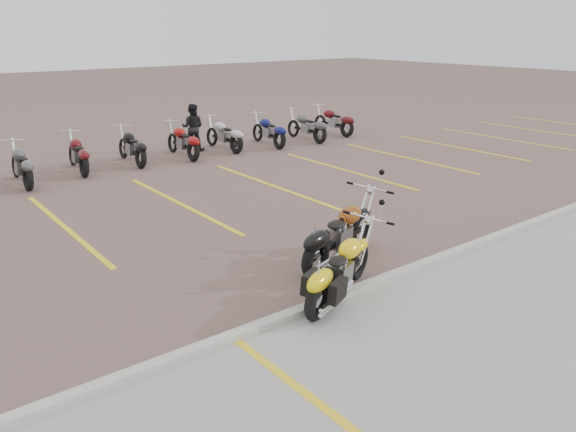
{
  "coord_description": "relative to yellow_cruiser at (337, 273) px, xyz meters",
  "views": [
    {
      "loc": [
        -5.79,
        -7.68,
        4.01
      ],
      "look_at": [
        0.12,
        -0.06,
        0.75
      ],
      "focal_mm": 35.0,
      "sensor_mm": 36.0,
      "label": 1
    }
  ],
  "objects": [
    {
      "name": "curb",
      "position": [
        0.42,
        -0.03,
        -0.39
      ],
      "size": [
        60.0,
        0.18,
        0.12
      ],
      "primitive_type": "cube",
      "color": "#ADAAA3",
      "rests_on": "ground"
    },
    {
      "name": "flame_cruiser",
      "position": [
        0.98,
        1.06,
        0.04
      ],
      "size": [
        2.29,
        0.88,
        0.97
      ],
      "rotation": [
        0.06,
        0.0,
        0.32
      ],
      "color": "black",
      "rests_on": "ground"
    },
    {
      "name": "ground",
      "position": [
        0.42,
        1.97,
        -0.45
      ],
      "size": [
        100.0,
        100.0,
        0.0
      ],
      "primitive_type": "plane",
      "color": "brown",
      "rests_on": "ground"
    },
    {
      "name": "parking_stripes",
      "position": [
        0.42,
        5.97,
        -0.44
      ],
      "size": [
        38.0,
        5.5,
        0.01
      ],
      "primitive_type": null,
      "color": "yellow",
      "rests_on": "ground"
    },
    {
      "name": "person_b",
      "position": [
        3.66,
        11.21,
        0.34
      ],
      "size": [
        0.97,
        0.95,
        1.58
      ],
      "primitive_type": "imported",
      "rotation": [
        0.0,
        0.0,
        2.43
      ],
      "color": "black",
      "rests_on": "ground"
    },
    {
      "name": "bg_bike_row",
      "position": [
        0.36,
        10.37,
        0.1
      ],
      "size": [
        18.89,
        2.03,
        1.1
      ],
      "color": "black",
      "rests_on": "ground"
    },
    {
      "name": "concrete_apron",
      "position": [
        0.42,
        -2.53,
        -0.44
      ],
      "size": [
        60.0,
        5.0,
        0.01
      ],
      "primitive_type": "cube",
      "color": "#9E9B93",
      "rests_on": "ground"
    },
    {
      "name": "yellow_cruiser",
      "position": [
        0.0,
        0.0,
        0.0
      ],
      "size": [
        2.05,
        0.98,
        0.9
      ],
      "rotation": [
        0.09,
        0.0,
        0.4
      ],
      "color": "black",
      "rests_on": "ground"
    }
  ]
}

